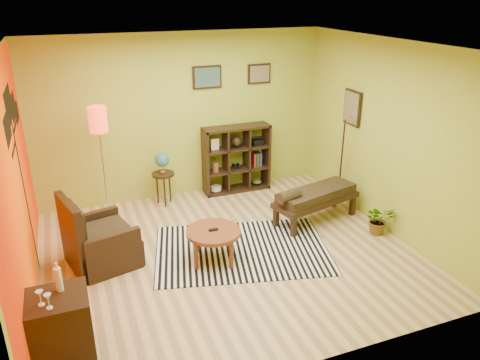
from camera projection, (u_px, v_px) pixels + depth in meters
name	position (u px, v px, depth m)	size (l,w,h in m)	color
ground	(228.00, 253.00, 6.54)	(5.00, 5.00, 0.00)	tan
room_shell	(219.00, 129.00, 5.83)	(5.04, 4.54, 2.82)	#A2B235
zebra_rug	(242.00, 249.00, 6.61)	(2.40, 1.63, 0.01)	white
coffee_table	(213.00, 234.00, 6.24)	(0.73, 0.73, 0.47)	brown
armchair	(98.00, 244.00, 6.16)	(1.01, 1.00, 1.01)	black
side_cabinet	(60.00, 326.00, 4.59)	(0.59, 0.54, 1.01)	black
floor_lamp	(99.00, 130.00, 6.84)	(0.28, 0.28, 1.86)	silver
globe_table	(162.00, 166.00, 7.76)	(0.38, 0.38, 0.92)	black
cube_shelf	(237.00, 159.00, 8.36)	(1.20, 0.35, 1.20)	black
bench	(314.00, 197.00, 7.27)	(1.51, 0.85, 0.66)	black
potted_plant	(378.00, 223.00, 7.00)	(0.41, 0.45, 0.35)	#26661E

